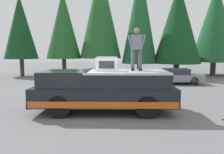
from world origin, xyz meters
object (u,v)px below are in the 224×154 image
at_px(pickup_truck, 104,90).
at_px(compressor_unit, 107,64).
at_px(person_on_truck_bed, 137,48).
at_px(parked_car_grey, 174,76).
at_px(parked_car_silver, 99,77).

distance_m(pickup_truck, compressor_unit, 1.06).
xyz_separation_m(person_on_truck_bed, parked_car_grey, (7.74, -3.61, -1.97)).
bearing_deg(parked_car_grey, person_on_truck_bed, 154.98).
height_order(pickup_truck, parked_car_grey, pickup_truck).
relative_size(pickup_truck, parked_car_grey, 1.35).
xyz_separation_m(pickup_truck, parked_car_silver, (7.55, 0.81, -0.29)).
distance_m(person_on_truck_bed, parked_car_grey, 8.77).
xyz_separation_m(pickup_truck, compressor_unit, (-0.03, -0.10, 1.05)).
relative_size(compressor_unit, parked_car_grey, 0.20).
height_order(person_on_truck_bed, parked_car_silver, person_on_truck_bed).
xyz_separation_m(parked_car_grey, parked_car_silver, (-0.40, 5.70, 0.00)).
bearing_deg(parked_car_silver, parked_car_grey, -86.02).
bearing_deg(pickup_truck, compressor_unit, -106.84).
distance_m(person_on_truck_bed, parked_car_silver, 7.89).
distance_m(pickup_truck, parked_car_grey, 9.34).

